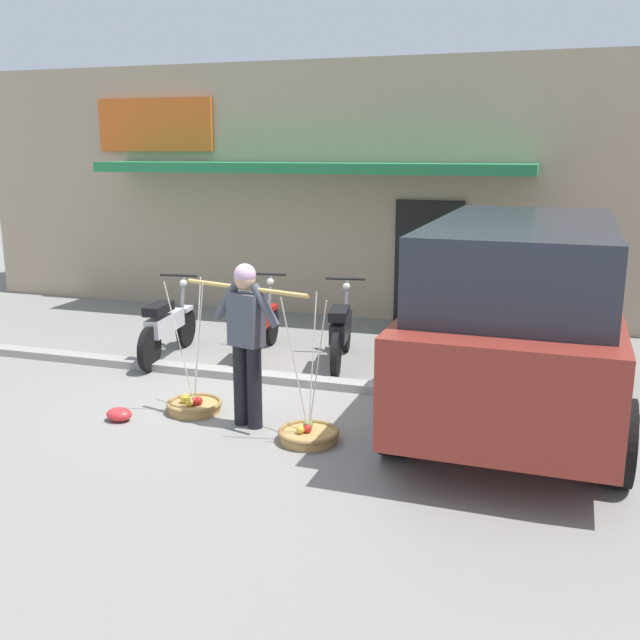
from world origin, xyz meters
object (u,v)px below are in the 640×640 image
object	(u,v)px
fruit_basket_left_side	(194,405)
motorcycle_third_in_row	(341,331)
parked_truck	(520,312)
fruit_basket_right_side	(308,434)
fruit_vendor	(246,334)
plastic_litter_bag	(119,414)
motorcycle_nearest_shop	(167,326)
motorcycle_second_in_row	(259,324)

from	to	relation	value
fruit_basket_left_side	motorcycle_third_in_row	bearing A→B (deg)	65.40
fruit_basket_left_side	parked_truck	distance (m)	3.62
fruit_basket_right_side	motorcycle_third_in_row	size ratio (longest dim) A/B	0.80
fruit_vendor	fruit_basket_right_side	world-z (taller)	fruit_vendor
fruit_vendor	plastic_litter_bag	xyz separation A→B (m)	(-1.35, -0.30, -0.91)
fruit_vendor	motorcycle_third_in_row	distance (m)	2.48
motorcycle_nearest_shop	plastic_litter_bag	world-z (taller)	motorcycle_nearest_shop
motorcycle_second_in_row	fruit_basket_left_side	bearing A→B (deg)	-85.86
fruit_vendor	fruit_basket_left_side	xyz separation A→B (m)	(-0.73, 0.19, -0.90)
fruit_vendor	plastic_litter_bag	bearing A→B (deg)	-167.64
fruit_basket_left_side	motorcycle_third_in_row	distance (m)	2.47
parked_truck	plastic_litter_bag	world-z (taller)	parked_truck
motorcycle_nearest_shop	motorcycle_second_in_row	xyz separation A→B (m)	(1.15, 0.48, 0.00)
motorcycle_nearest_shop	plastic_litter_bag	size ratio (longest dim) A/B	6.49
fruit_basket_right_side	motorcycle_nearest_shop	xyz separation A→B (m)	(-2.76, 2.14, 0.38)
motorcycle_third_in_row	parked_truck	world-z (taller)	parked_truck
motorcycle_third_in_row	plastic_litter_bag	bearing A→B (deg)	-121.22
fruit_vendor	parked_truck	world-z (taller)	parked_truck
motorcycle_second_in_row	fruit_vendor	bearing A→B (deg)	-69.87
fruit_basket_right_side	parked_truck	size ratio (longest dim) A/B	0.30
fruit_basket_left_side	motorcycle_third_in_row	xyz separation A→B (m)	(1.01, 2.22, 0.38)
fruit_basket_right_side	motorcycle_second_in_row	bearing A→B (deg)	121.62
fruit_basket_left_side	motorcycle_second_in_row	size ratio (longest dim) A/B	0.80
fruit_vendor	motorcycle_nearest_shop	xyz separation A→B (m)	(-2.03, 1.94, -0.52)
fruit_basket_left_side	motorcycle_second_in_row	bearing A→B (deg)	94.14
motorcycle_nearest_shop	plastic_litter_bag	xyz separation A→B (m)	(0.68, -2.24, -0.38)
fruit_vendor	parked_truck	xyz separation A→B (m)	(2.59, 1.18, 0.15)
motorcycle_second_in_row	motorcycle_third_in_row	world-z (taller)	same
motorcycle_second_in_row	plastic_litter_bag	distance (m)	2.78
fruit_basket_left_side	plastic_litter_bag	size ratio (longest dim) A/B	5.18
fruit_basket_left_side	fruit_basket_right_side	distance (m)	1.50
fruit_basket_left_side	motorcycle_nearest_shop	world-z (taller)	fruit_basket_left_side
motorcycle_nearest_shop	parked_truck	size ratio (longest dim) A/B	0.38
motorcycle_third_in_row	fruit_basket_left_side	bearing A→B (deg)	-114.60
plastic_litter_bag	motorcycle_second_in_row	bearing A→B (deg)	80.31
fruit_basket_right_side	parked_truck	bearing A→B (deg)	36.41
plastic_litter_bag	motorcycle_third_in_row	bearing A→B (deg)	58.78
fruit_basket_right_side	plastic_litter_bag	xyz separation A→B (m)	(-2.07, -0.10, -0.01)
fruit_basket_left_side	motorcycle_second_in_row	xyz separation A→B (m)	(-0.16, 2.23, 0.38)
motorcycle_nearest_shop	motorcycle_second_in_row	size ratio (longest dim) A/B	1.00
fruit_basket_right_side	plastic_litter_bag	bearing A→B (deg)	-177.22
parked_truck	plastic_litter_bag	distance (m)	4.34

